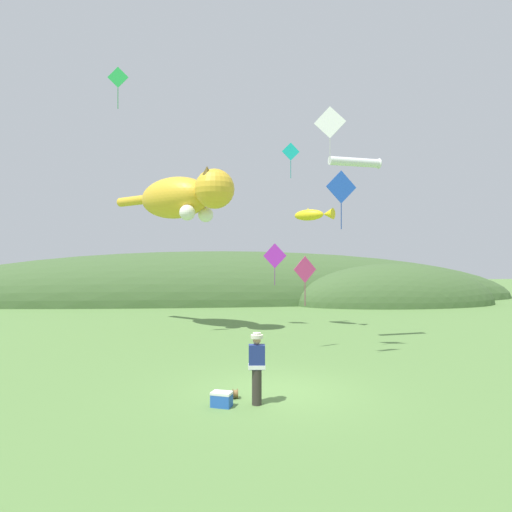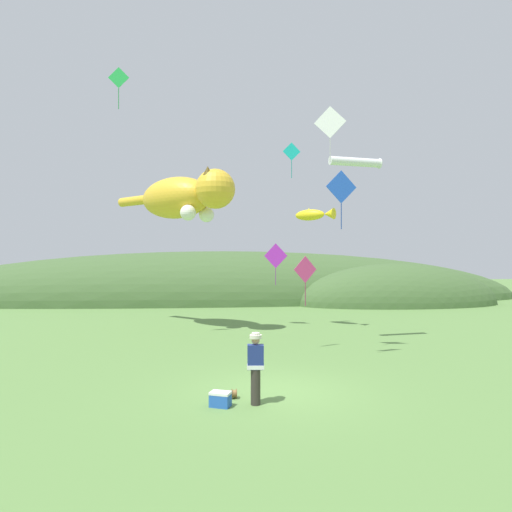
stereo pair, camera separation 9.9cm
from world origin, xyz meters
The scene contains 14 objects.
ground_plane centered at (0.00, 0.00, 0.00)m, with size 120.00×120.00×0.00m, color #5B8442.
distant_hill_ridge centered at (1.84, 25.58, 0.00)m, with size 52.33×13.18×8.38m.
festival_attendant centered at (-0.61, -0.99, 0.95)m, with size 0.45×0.30×1.77m.
kite_spool centered at (-1.10, -0.42, 0.12)m, with size 0.13×0.25×0.25m.
picnic_cooler centered at (-1.48, -1.03, 0.18)m, with size 0.58×0.50×0.36m.
kite_giant_cat centered at (-2.81, 11.09, 6.69)m, with size 6.32×6.24×2.50m.
kite_fish_windsock centered at (3.82, 10.73, 5.85)m, with size 2.03×1.86×0.67m.
kite_tube_streamer centered at (4.54, 6.37, 7.67)m, with size 2.36×0.74×0.44m.
kite_diamond_violet centered at (1.99, 11.78, 3.72)m, with size 1.15×0.71×2.23m.
kite_diamond_teal centered at (2.62, 10.62, 9.02)m, with size 0.92×0.04×1.82m.
kite_diamond_white centered at (2.73, 4.02, 8.57)m, with size 1.10×0.45×2.08m.
kite_diamond_blue centered at (2.92, 3.29, 6.09)m, with size 1.15×0.18×2.06m.
kite_diamond_pink centered at (2.12, 5.39, 3.15)m, with size 1.00×0.41×1.96m.
kite_diamond_green centered at (-5.45, 7.83, 11.30)m, with size 0.90×0.11×1.80m.
Camera 2 is at (-1.95, -12.16, 3.62)m, focal length 32.00 mm.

